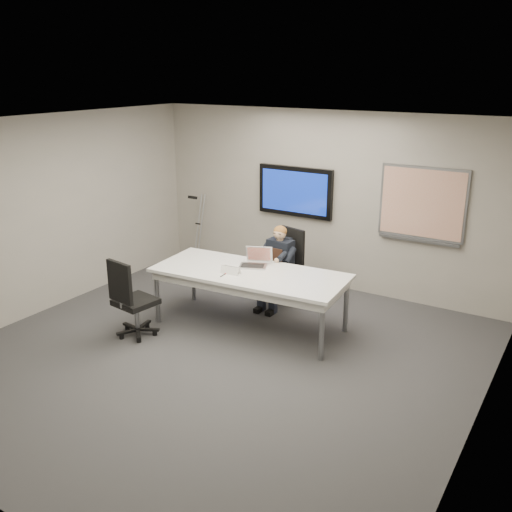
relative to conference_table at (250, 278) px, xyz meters
The scene contains 15 objects.
floor 1.21m from the conference_table, 82.79° to the right, with size 6.00×6.00×0.02m, color #3B3B3D.
ceiling 2.31m from the conference_table, 82.79° to the right, with size 6.00×6.00×0.02m, color silver.
wall_back 2.14m from the conference_table, 86.52° to the left, with size 6.00×0.02×2.80m, color #ADA69C.
wall_left 3.11m from the conference_table, 161.29° to the right, with size 0.02×6.00×2.80m, color #ADA69C.
wall_right 3.34m from the conference_table, 17.33° to the right, with size 0.02×6.00×2.80m, color #ADA69C.
conference_table is the anchor object (origin of this frame).
tv_display 2.16m from the conference_table, 100.82° to the left, with size 1.30×0.09×0.80m.
whiteboard 2.73m from the conference_table, 50.02° to the left, with size 1.25×0.08×1.10m.
office_chair_far 1.08m from the conference_table, 92.42° to the left, with size 0.65×0.65×1.12m.
office_chair_near 1.60m from the conference_table, 137.19° to the right, with size 0.59×0.59×1.09m.
seated_person 0.81m from the conference_table, 94.03° to the left, with size 0.39×0.67×1.22m.
crutch 2.84m from the conference_table, 140.97° to the left, with size 0.18×0.40×1.31m, color #B3B6BB, non-canonical shape.
laptop 0.31m from the conference_table, 104.41° to the left, with size 0.43×0.47×0.26m.
name_tent 0.30m from the conference_table, 131.47° to the right, with size 0.26×0.07×0.10m, color white, non-canonical shape.
pen 0.39m from the conference_table, 124.85° to the right, with size 0.01×0.01×0.15m, color black.
Camera 1 is at (3.71, -5.09, 3.39)m, focal length 40.00 mm.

